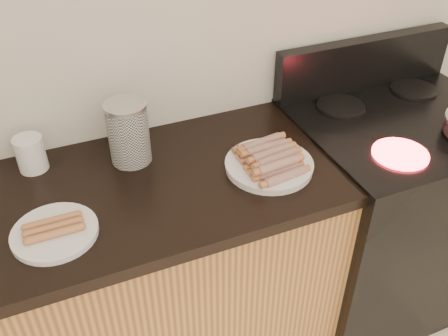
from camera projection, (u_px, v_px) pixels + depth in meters
name	position (u px, v px, depth m)	size (l,w,h in m)	color
wall_back	(165.00, 13.00, 1.56)	(4.00, 0.04, 2.60)	silver
cabinet_base	(7.00, 336.00, 1.62)	(2.20, 0.59, 0.86)	#B2793C
stove	(383.00, 214.00, 2.06)	(0.76, 0.65, 0.91)	black
stove_panel	(365.00, 63.00, 1.94)	(0.76, 0.06, 0.20)	black
burner_near_left	(400.00, 154.00, 1.61)	(0.18, 0.18, 0.01)	#FF1E2D
burner_far_left	(341.00, 106.00, 1.86)	(0.18, 0.18, 0.01)	black
burner_far_right	(414.00, 89.00, 1.97)	(0.18, 0.18, 0.01)	black
main_plate	(269.00, 166.00, 1.57)	(0.27, 0.27, 0.02)	white
side_plate	(55.00, 232.00, 1.33)	(0.23, 0.23, 0.02)	white
hotdog_pile	(270.00, 157.00, 1.55)	(0.14, 0.23, 0.05)	maroon
plain_sausages	(53.00, 227.00, 1.32)	(0.14, 0.08, 0.02)	#B4642D
canister	(128.00, 133.00, 1.55)	(0.13, 0.13, 0.20)	white
mug	(31.00, 154.00, 1.54)	(0.09, 0.09, 0.11)	white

